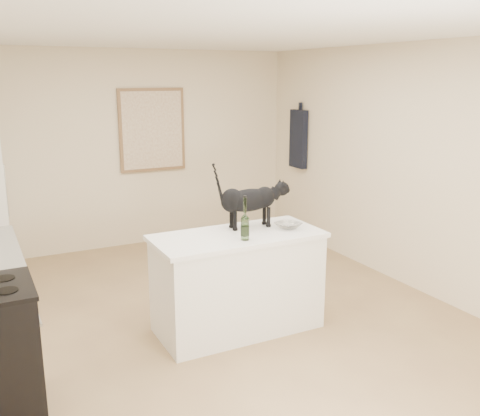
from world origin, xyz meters
The scene contains 14 objects.
floor centered at (0.00, 0.00, 0.00)m, with size 5.50×5.50×0.00m, color #A08255.
ceiling centered at (0.00, 0.00, 2.60)m, with size 5.50×5.50×0.00m, color white.
wall_back centered at (0.00, 2.75, 1.30)m, with size 4.50×4.50×0.00m, color beige.
wall_front centered at (0.00, -2.75, 1.30)m, with size 4.50×4.50×0.00m, color beige.
wall_right centered at (2.25, 0.00, 1.30)m, with size 5.50×5.50×0.00m, color beige.
island_base centered at (0.10, -0.20, 0.43)m, with size 1.44×0.67×0.86m, color white.
island_top centered at (0.10, -0.20, 0.88)m, with size 1.50×0.70×0.04m, color white.
artwork_frame centered at (0.30, 2.72, 1.55)m, with size 0.90×0.03×1.10m, color brown.
artwork_canvas centered at (0.30, 2.70, 1.55)m, with size 0.82×0.00×1.02m, color beige.
hanging_garment centered at (2.19, 2.05, 1.40)m, with size 0.08×0.34×0.80m, color black.
black_cat centered at (0.29, -0.05, 1.13)m, with size 0.65×0.20×0.46m, color black, non-canonical shape.
wine_bottle centered at (0.08, -0.38, 1.07)m, with size 0.07×0.07×0.34m, color #2C5220.
glass_bowl centered at (0.59, -0.25, 0.93)m, with size 0.23×0.23×0.06m, color silver.
fridge_paper centered at (-1.60, 2.33, 1.18)m, with size 0.01×0.15×0.20m, color white.
Camera 1 is at (-1.94, -4.23, 2.25)m, focal length 40.16 mm.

